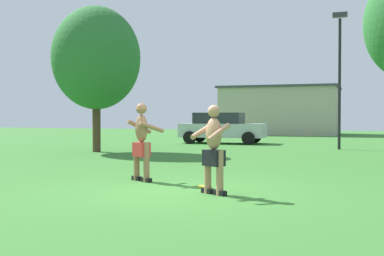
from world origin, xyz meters
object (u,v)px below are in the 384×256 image
player_with_cap (142,138)px  tree_behind_players (96,58)px  frisbee (204,187)px  player_in_black (213,148)px  car_silver_mid_lot (222,127)px  lamp_post (340,66)px

player_with_cap → tree_behind_players: 9.44m
frisbee → tree_behind_players: bearing=132.0°
player_with_cap → player_in_black: player_with_cap is taller
tree_behind_players → car_silver_mid_lot: bearing=67.5°
car_silver_mid_lot → tree_behind_players: (-3.04, -7.34, 2.84)m
car_silver_mid_lot → tree_behind_players: size_ratio=0.76×
lamp_post → frisbee: bearing=-99.4°
player_with_cap → tree_behind_players: (-5.36, 7.27, 2.74)m
car_silver_mid_lot → tree_behind_players: bearing=-112.5°
player_with_cap → player_in_black: size_ratio=1.05×
player_in_black → lamp_post: 13.39m
lamp_post → tree_behind_players: (-8.94, -4.57, 0.15)m
player_in_black → car_silver_mid_lot: size_ratio=0.37×
player_with_cap → player_in_black: (1.97, -1.18, -0.09)m
frisbee → car_silver_mid_lot: 15.51m
frisbee → lamp_post: (2.03, 12.24, 3.51)m
car_silver_mid_lot → player_with_cap: bearing=-80.9°
player_with_cap → lamp_post: (3.58, 11.84, 2.59)m
player_in_black → tree_behind_players: (-7.33, 8.45, 2.83)m
frisbee → player_with_cap: bearing=165.6°
frisbee → car_silver_mid_lot: car_silver_mid_lot is taller
player_with_cap → frisbee: (1.55, -0.40, -0.92)m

